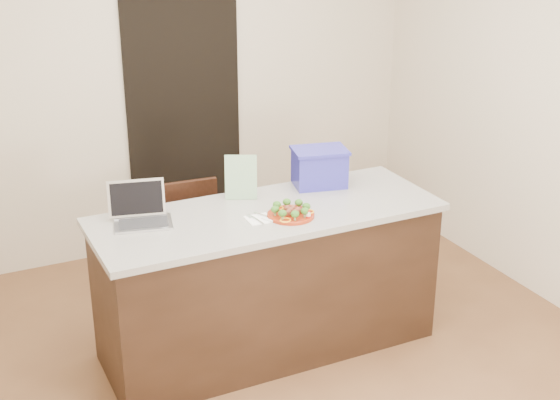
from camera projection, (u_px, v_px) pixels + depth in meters
name	position (u px, v px, depth m)	size (l,w,h in m)	color
ground	(286.00, 366.00, 4.69)	(4.00, 4.00, 0.00)	brown
room_shell	(287.00, 105.00, 4.08)	(4.00, 4.00, 4.00)	white
doorway	(185.00, 121.00, 6.01)	(0.90, 0.02, 2.00)	black
island	(268.00, 280.00, 4.73)	(2.06, 0.76, 0.92)	black
plate	(291.00, 215.00, 4.48)	(0.27, 0.27, 0.02)	maroon
meatballs	(292.00, 211.00, 4.47)	(0.10, 0.11, 0.04)	brown
broccoli	(291.00, 208.00, 4.46)	(0.23, 0.23, 0.04)	#255416
pepper_rings	(291.00, 213.00, 4.47)	(0.24, 0.24, 0.01)	#FFA81A
napkin	(259.00, 219.00, 4.44)	(0.14, 0.14, 0.01)	white
fork	(255.00, 218.00, 4.43)	(0.04, 0.16, 0.00)	silver
knife	(265.00, 218.00, 4.43)	(0.06, 0.17, 0.01)	white
yogurt_bottle	(308.00, 216.00, 4.42)	(0.03, 0.03, 0.06)	beige
laptop	(140.00, 211.00, 4.39)	(0.36, 0.32, 0.23)	silver
leaflet	(241.00, 177.00, 4.68)	(0.19, 0.00, 0.28)	silver
blue_box	(319.00, 167.00, 4.90)	(0.38, 0.31, 0.24)	#2C2A9A
chair	(195.00, 238.00, 5.21)	(0.41, 0.41, 0.88)	#33190F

